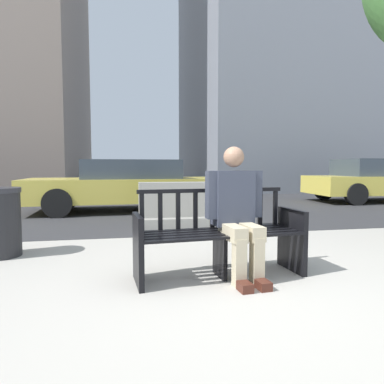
% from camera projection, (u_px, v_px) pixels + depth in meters
% --- Properties ---
extents(ground_plane, '(200.00, 200.00, 0.00)m').
position_uv_depth(ground_plane, '(245.00, 299.00, 2.88)').
color(ground_plane, '#ADA89E').
extents(street_asphalt, '(120.00, 12.00, 0.01)m').
position_uv_depth(street_asphalt, '(157.00, 200.00, 11.40)').
color(street_asphalt, '#333335').
rests_on(street_asphalt, ground).
extents(street_bench, '(1.73, 0.66, 0.88)m').
position_uv_depth(street_bench, '(219.00, 237.00, 3.46)').
color(street_bench, black).
rests_on(street_bench, ground).
extents(seated_person, '(0.59, 0.75, 1.31)m').
position_uv_depth(seated_person, '(236.00, 209.00, 3.43)').
color(seated_person, '#383D4C').
rests_on(seated_person, ground).
extents(jersey_barrier_centre, '(2.00, 0.69, 0.84)m').
position_uv_depth(jersey_barrier_centre, '(196.00, 210.00, 6.07)').
color(jersey_barrier_centre, gray).
rests_on(jersey_barrier_centre, ground).
extents(car_taxi_near, '(4.72, 2.12, 1.28)m').
position_uv_depth(car_taxi_near, '(126.00, 185.00, 8.59)').
color(car_taxi_near, '#DBC64C').
rests_on(car_taxi_near, ground).
extents(car_sedan_mid, '(4.40, 2.12, 1.35)m').
position_uv_depth(car_sedan_mid, '(377.00, 180.00, 10.83)').
color(car_sedan_mid, '#DBC64C').
rests_on(car_sedan_mid, ground).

